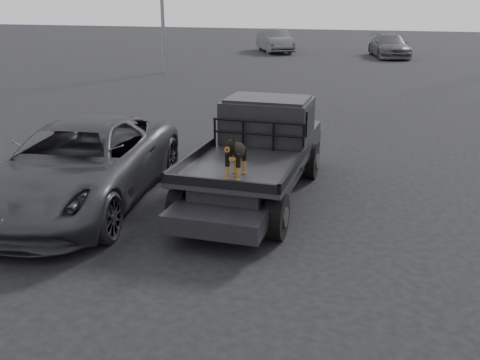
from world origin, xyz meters
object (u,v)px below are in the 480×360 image
(flatbed_ute, at_px, (255,175))
(distant_car_a, at_px, (275,41))
(distant_car_b, at_px, (389,46))
(parked_suv, at_px, (79,165))
(dog, at_px, (236,155))

(flatbed_ute, xyz_separation_m, distant_car_a, (-6.29, 28.50, 0.34))
(flatbed_ute, distance_m, distant_car_b, 27.35)
(parked_suv, height_order, distant_car_a, distant_car_a)
(dog, bearing_deg, flatbed_ute, 93.20)
(dog, relative_size, distant_car_a, 0.15)
(flatbed_ute, bearing_deg, distant_car_a, 102.45)
(distant_car_b, bearing_deg, distant_car_a, 157.28)
(parked_suv, xyz_separation_m, distant_car_b, (4.64, 28.52, -0.04))
(dog, height_order, distant_car_b, dog)
(dog, xyz_separation_m, distant_car_a, (-6.38, 30.02, -0.49))
(parked_suv, distance_m, distant_car_a, 29.90)
(distant_car_a, relative_size, distant_car_b, 0.98)
(dog, distance_m, distant_car_a, 30.69)
(dog, relative_size, distant_car_b, 0.15)
(distant_car_a, height_order, distant_car_b, distant_car_a)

